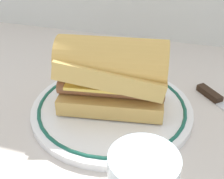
% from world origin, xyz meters
% --- Properties ---
extents(ground_plane, '(1.50, 1.50, 0.00)m').
position_xyz_m(ground_plane, '(0.00, 0.00, 0.00)').
color(ground_plane, beige).
extents(plate, '(0.27, 0.27, 0.01)m').
position_xyz_m(plate, '(0.02, 0.01, 0.01)').
color(plate, white).
rests_on(plate, ground_plane).
extents(sausage_sandwich, '(0.18, 0.11, 0.12)m').
position_xyz_m(sausage_sandwich, '(0.02, 0.01, 0.08)').
color(sausage_sandwich, tan).
rests_on(sausage_sandwich, plate).
extents(butter_knife, '(0.11, 0.12, 0.01)m').
position_xyz_m(butter_knife, '(0.20, 0.09, 0.00)').
color(butter_knife, silver).
rests_on(butter_knife, ground_plane).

